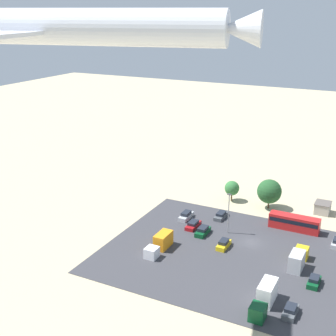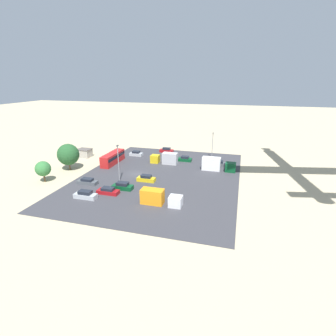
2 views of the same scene
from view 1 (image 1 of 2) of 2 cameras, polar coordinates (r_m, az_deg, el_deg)
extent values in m
plane|color=tan|center=(97.66, 10.03, -8.97)|extent=(400.00, 400.00, 0.00)
cube|color=#38383D|center=(92.09, 8.78, -10.68)|extent=(51.64, 39.01, 0.08)
cube|color=#9E998E|center=(114.70, 18.32, -4.66)|extent=(3.29, 3.94, 2.46)
cube|color=#59514C|center=(114.22, 18.39, -4.06)|extent=(3.53, 4.18, 0.12)
cube|color=red|center=(104.29, 15.14, -6.47)|extent=(10.62, 2.58, 3.16)
cube|color=black|center=(104.05, 15.17, -6.19)|extent=(10.19, 2.62, 0.89)
cube|color=gold|center=(94.84, 6.80, -9.32)|extent=(1.75, 4.38, 0.92)
cube|color=#1E232D|center=(94.47, 6.82, -8.89)|extent=(1.47, 2.45, 0.67)
cube|color=#4C5156|center=(107.24, 6.47, -5.87)|extent=(1.83, 4.78, 0.81)
cube|color=#1E232D|center=(106.94, 6.48, -5.52)|extent=(1.54, 2.68, 0.60)
cube|color=#4C5156|center=(78.13, 14.69, -16.63)|extent=(1.91, 4.22, 0.89)
cube|color=#1E232D|center=(77.69, 14.73, -16.17)|extent=(1.60, 2.36, 0.65)
cube|color=#0C4723|center=(86.40, 17.36, -13.16)|extent=(1.85, 4.05, 0.90)
cube|color=#1E232D|center=(86.00, 17.41, -12.72)|extent=(1.56, 2.27, 0.66)
cube|color=#0C4723|center=(99.56, 4.26, -7.79)|extent=(1.93, 4.65, 0.95)
cube|color=#1E232D|center=(99.20, 4.27, -7.36)|extent=(1.62, 2.60, 0.69)
cube|color=#ADB2B7|center=(106.33, 2.22, -5.94)|extent=(1.81, 4.79, 0.95)
cube|color=#1E232D|center=(105.99, 2.22, -5.53)|extent=(1.52, 2.68, 0.70)
cube|color=maroon|center=(102.31, 3.09, -7.03)|extent=(1.94, 4.75, 0.82)
cube|color=#1E232D|center=(102.00, 3.09, -6.67)|extent=(1.63, 2.66, 0.60)
cube|color=silver|center=(90.41, -2.00, -10.27)|extent=(2.31, 2.51, 2.08)
cube|color=orange|center=(93.87, -0.58, -8.78)|extent=(2.31, 4.47, 2.97)
cube|color=gold|center=(93.56, 15.98, -9.91)|extent=(2.32, 2.40, 2.29)
cube|color=#B2B2B7|center=(89.40, 15.41, -10.93)|extent=(2.32, 4.26, 3.27)
cube|color=#0C4723|center=(75.63, 10.88, -16.91)|extent=(2.31, 2.72, 2.44)
cube|color=white|center=(79.48, 12.01, -14.60)|extent=(2.31, 4.84, 3.49)
cylinder|color=brown|center=(116.85, 7.75, -3.52)|extent=(0.36, 0.36, 1.97)
sphere|color=#337038|center=(115.99, 7.80, -2.45)|extent=(3.62, 3.62, 3.62)
cylinder|color=brown|center=(114.06, 12.14, -4.31)|extent=(0.36, 0.36, 2.13)
sphere|color=#235128|center=(112.86, 12.25, -2.81)|extent=(5.77, 5.77, 5.77)
cylinder|color=gray|center=(98.98, 7.38, -5.61)|extent=(0.20, 0.20, 8.60)
cube|color=#4C4C51|center=(97.23, 7.49, -3.21)|extent=(0.90, 0.28, 0.20)
cylinder|color=silver|center=(49.40, -16.93, 16.19)|extent=(39.23, 11.62, 3.43)
cone|color=silver|center=(42.56, 8.75, 16.45)|extent=(4.37, 3.98, 3.26)
cube|color=silver|center=(49.42, -16.87, 15.59)|extent=(12.84, 35.82, 0.36)
camera|label=2|loc=(103.52, -27.59, 4.73)|focal=28.00mm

